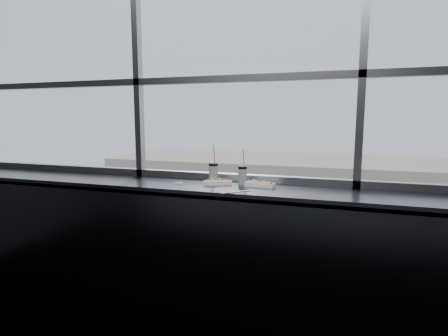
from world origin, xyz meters
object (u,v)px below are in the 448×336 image
(car_near_b, at_px, (185,303))
(car_far_b, at_px, (364,274))
(loose_straw, at_px, (236,192))
(pedestrian_b, at_px, (290,247))
(car_far_a, at_px, (201,253))
(tree_left, at_px, (232,216))
(pedestrian_d, at_px, (440,267))
(soda_cup_right, at_px, (242,174))
(car_near_c, at_px, (338,328))
(hotdog_tray_right, at_px, (260,184))
(pedestrian_c, at_px, (383,253))
(soda_cup_left, at_px, (213,171))
(hotdog_tray_left, at_px, (218,182))
(tree_center, at_px, (321,225))
(pedestrian_a, at_px, (256,240))
(car_near_a, at_px, (94,284))
(wrapper, at_px, (179,183))

(car_near_b, height_order, car_far_b, car_near_b)
(loose_straw, xyz_separation_m, pedestrian_b, (-3.03, 28.15, -11.07))
(car_far_a, xyz_separation_m, tree_left, (1.56, 4.00, 2.36))
(pedestrian_d, bearing_deg, loose_straw, -107.52)
(soda_cup_right, xyz_separation_m, car_near_c, (1.22, 16.16, -11.10))
(hotdog_tray_right, relative_size, soda_cup_right, 0.82)
(hotdog_tray_right, distance_m, car_far_b, 26.83)
(hotdog_tray_right, height_order, soda_cup_right, soda_cup_right)
(loose_straw, xyz_separation_m, car_far_b, (3.01, 24.50, -11.13))
(car_near_b, relative_size, pedestrian_c, 2.57)
(soda_cup_left, distance_m, pedestrian_d, 30.88)
(tree_left, bearing_deg, pedestrian_c, 2.56)
(hotdog_tray_left, relative_size, hotdog_tray_right, 0.98)
(car_near_c, relative_size, tree_center, 1.27)
(hotdog_tray_right, bearing_deg, pedestrian_a, 107.36)
(pedestrian_a, bearing_deg, tree_left, -171.26)
(car_near_a, xyz_separation_m, pedestrian_c, (19.90, 12.60, -0.05))
(hotdog_tray_right, distance_m, soda_cup_right, 0.19)
(loose_straw, height_order, tree_center, loose_straw)
(car_near_a, height_order, pedestrian_c, car_near_a)
(hotdog_tray_right, relative_size, wrapper, 2.86)
(soda_cup_right, xyz_separation_m, tree_left, (-8.64, 28.16, -8.84))
(car_near_c, bearing_deg, soda_cup_right, 174.15)
(soda_cup_right, bearing_deg, tree_center, 90.71)
(pedestrian_a, bearing_deg, car_near_c, -58.59)
(car_near_b, relative_size, pedestrian_b, 2.79)
(wrapper, bearing_deg, hotdog_tray_right, 7.20)
(pedestrian_d, relative_size, tree_center, 0.40)
(soda_cup_right, bearing_deg, car_near_c, 85.69)
(hotdog_tray_left, distance_m, loose_straw, 0.34)
(car_near_c, xyz_separation_m, tree_center, (-1.57, 12.00, 2.23))
(car_far_b, bearing_deg, car_far_a, 86.59)
(car_far_a, bearing_deg, tree_center, -68.21)
(pedestrian_c, bearing_deg, soda_cup_right, 80.39)
(tree_left, bearing_deg, soda_cup_right, -72.95)
(wrapper, relative_size, car_near_b, 0.02)
(hotdog_tray_right, distance_m, pedestrian_a, 31.32)
(car_near_c, bearing_deg, pedestrian_a, 29.87)
(loose_straw, bearing_deg, car_near_b, 73.19)
(tree_left, relative_size, tree_center, 1.01)
(hotdog_tray_right, distance_m, tree_left, 30.85)
(car_near_c, bearing_deg, car_far_b, -14.46)
(tree_center, bearing_deg, hotdog_tray_right, -88.95)
(car_far_b, bearing_deg, car_near_c, 163.66)
(loose_straw, bearing_deg, hotdog_tray_right, 21.82)
(car_near_c, bearing_deg, wrapper, 172.38)
(car_far_b, xyz_separation_m, car_near_c, (-1.84, -8.00, 0.12))
(tree_center, bearing_deg, car_near_b, -122.75)
(wrapper, height_order, tree_left, wrapper)
(car_near_a, bearing_deg, pedestrian_b, -53.48)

